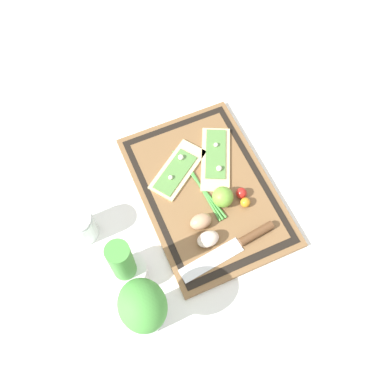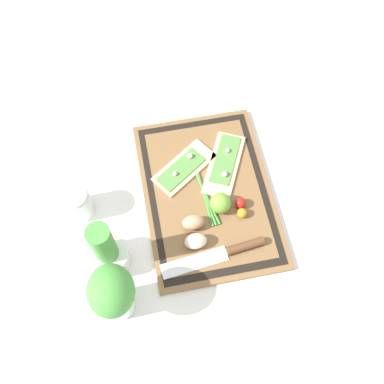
% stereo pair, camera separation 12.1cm
% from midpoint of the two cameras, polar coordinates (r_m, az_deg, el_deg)
% --- Properties ---
extents(ground_plane, '(6.00, 6.00, 0.00)m').
position_cam_midpoint_polar(ground_plane, '(1.25, -0.93, -0.24)').
color(ground_plane, white).
extents(cutting_board, '(0.51, 0.35, 0.02)m').
position_cam_midpoint_polar(cutting_board, '(1.24, -0.94, -0.08)').
color(cutting_board, brown).
rests_on(cutting_board, ground_plane).
extents(pizza_slice_near, '(0.22, 0.16, 0.02)m').
position_cam_midpoint_polar(pizza_slice_near, '(1.27, 0.32, 4.07)').
color(pizza_slice_near, beige).
rests_on(pizza_slice_near, cutting_board).
extents(pizza_slice_far, '(0.17, 0.20, 0.02)m').
position_cam_midpoint_polar(pizza_slice_far, '(1.26, -4.63, 2.54)').
color(pizza_slice_far, beige).
rests_on(pizza_slice_far, cutting_board).
extents(knife, '(0.06, 0.28, 0.02)m').
position_cam_midpoint_polar(knife, '(1.17, 3.52, -6.59)').
color(knife, silver).
rests_on(knife, cutting_board).
extents(egg_brown, '(0.04, 0.06, 0.04)m').
position_cam_midpoint_polar(egg_brown, '(1.17, -1.81, -4.06)').
color(egg_brown, tan).
rests_on(egg_brown, cutting_board).
extents(egg_pink, '(0.04, 0.06, 0.04)m').
position_cam_midpoint_polar(egg_pink, '(1.15, -0.96, -6.30)').
color(egg_pink, beige).
rests_on(egg_pink, cutting_board).
extents(lime, '(0.06, 0.06, 0.06)m').
position_cam_midpoint_polar(lime, '(1.19, 1.05, -0.93)').
color(lime, '#70A838').
rests_on(lime, cutting_board).
extents(cherry_tomato_red, '(0.03, 0.03, 0.03)m').
position_cam_midpoint_polar(cherry_tomato_red, '(1.21, 3.48, -0.42)').
color(cherry_tomato_red, red).
rests_on(cherry_tomato_red, cutting_board).
extents(cherry_tomato_yellow, '(0.03, 0.03, 0.03)m').
position_cam_midpoint_polar(cherry_tomato_yellow, '(1.20, 3.95, -1.62)').
color(cherry_tomato_yellow, orange).
rests_on(cherry_tomato_yellow, cutting_board).
extents(scallion_bunch, '(0.25, 0.06, 0.01)m').
position_cam_midpoint_polar(scallion_bunch, '(1.24, -1.92, 0.83)').
color(scallion_bunch, '#47933D').
rests_on(scallion_bunch, cutting_board).
extents(herb_pot, '(0.10, 0.10, 0.21)m').
position_cam_midpoint_polar(herb_pot, '(1.11, -11.63, -9.89)').
color(herb_pot, white).
rests_on(herb_pot, ground_plane).
extents(sauce_jar, '(0.08, 0.08, 0.10)m').
position_cam_midpoint_polar(sauce_jar, '(1.21, -16.77, -4.56)').
color(sauce_jar, silver).
rests_on(sauce_jar, ground_plane).
extents(herb_glass, '(0.12, 0.11, 0.20)m').
position_cam_midpoint_polar(herb_glass, '(1.04, -9.58, -14.74)').
color(herb_glass, silver).
rests_on(herb_glass, ground_plane).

